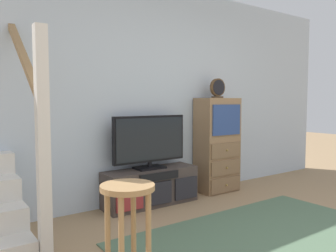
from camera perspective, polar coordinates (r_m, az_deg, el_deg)
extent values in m
cube|color=silver|center=(4.38, -1.48, 5.63)|extent=(6.40, 0.12, 2.70)
cube|color=#4C664C|center=(3.26, 18.10, -18.31)|extent=(2.60, 1.80, 0.01)
cube|color=#423833|center=(4.12, -2.93, -10.18)|extent=(1.16, 0.36, 0.43)
cube|color=maroon|center=(3.78, -6.43, -12.08)|extent=(0.33, 0.02, 0.26)
cube|color=#232328|center=(3.98, -1.43, -11.24)|extent=(0.33, 0.02, 0.26)
cube|color=#232328|center=(4.20, 3.05, -10.41)|extent=(0.33, 0.02, 0.26)
cube|color=black|center=(3.93, -1.43, -8.46)|extent=(0.52, 0.02, 0.09)
cube|color=black|center=(4.09, -3.10, -7.01)|extent=(0.36, 0.22, 0.02)
cylinder|color=black|center=(4.08, -3.10, -6.43)|extent=(0.05, 0.05, 0.06)
cube|color=black|center=(4.04, -3.12, -2.16)|extent=(0.96, 0.05, 0.55)
cube|color=black|center=(4.01, -2.90, -2.20)|extent=(0.91, 0.01, 0.50)
cube|color=#93704C|center=(4.71, 8.24, -3.15)|extent=(0.58, 0.34, 1.28)
cube|color=brown|center=(4.68, 9.71, -9.74)|extent=(0.53, 0.02, 0.20)
sphere|color=olive|center=(4.67, 9.87, -9.78)|extent=(0.03, 0.03, 0.03)
cube|color=brown|center=(4.63, 9.75, -6.92)|extent=(0.53, 0.02, 0.20)
sphere|color=olive|center=(4.62, 9.91, -6.95)|extent=(0.03, 0.03, 0.03)
cube|color=brown|center=(4.59, 9.79, -4.04)|extent=(0.53, 0.02, 0.20)
sphere|color=olive|center=(4.58, 9.95, -4.06)|extent=(0.03, 0.03, 0.03)
cube|color=#2D4784|center=(4.55, 9.85, 1.03)|extent=(0.49, 0.02, 0.40)
cube|color=#4C3823|center=(4.65, 8.32, 4.83)|extent=(0.14, 0.08, 0.02)
cylinder|color=brown|center=(4.65, 8.34, 6.45)|extent=(0.24, 0.04, 0.24)
cylinder|color=black|center=(4.63, 8.56, 6.46)|extent=(0.20, 0.01, 0.20)
cube|color=silver|center=(2.69, -20.29, -3.36)|extent=(0.09, 0.09, 1.80)
cube|color=#9E7547|center=(3.33, -23.61, 11.77)|extent=(0.06, 1.33, 0.99)
cylinder|color=#A37A4C|center=(2.23, -3.30, -19.52)|extent=(0.04, 0.04, 0.69)
cylinder|color=#A37A4C|center=(2.30, -10.11, -18.81)|extent=(0.04, 0.04, 0.69)
cylinder|color=#A37A4C|center=(2.37, -5.81, -17.97)|extent=(0.04, 0.04, 0.69)
cylinder|color=#A37A4C|center=(2.14, -6.85, -10.22)|extent=(0.34, 0.34, 0.03)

